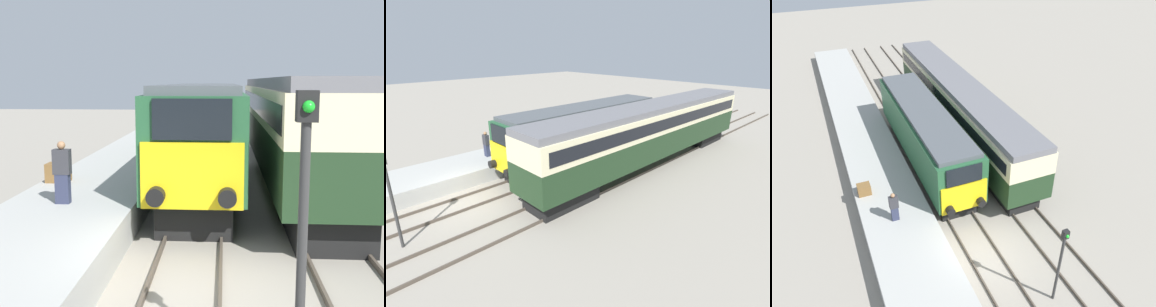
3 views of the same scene
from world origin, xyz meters
The scene contains 9 objects.
ground_plane centered at (0.00, 0.00, 0.00)m, with size 120.00×120.00×0.00m, color gray.
platform_left centered at (-3.30, 8.00, 0.44)m, with size 3.50×50.00×0.89m.
rails_near_track centered at (0.00, 5.00, 0.07)m, with size 1.51×60.00×0.14m.
rails_far_track centered at (3.40, 5.00, 0.07)m, with size 1.50×60.00×0.14m.
locomotive centered at (0.00, 8.69, 2.18)m, with size 2.70×12.97×3.95m.
passenger_carriage centered at (3.40, 11.47, 2.53)m, with size 2.75×19.88×4.17m.
person_on_platform centered at (-3.44, 3.20, 1.70)m, with size 0.44×0.26×1.64m.
signal_post centered at (1.70, -3.28, 2.35)m, with size 0.24×0.28×3.96m.
luggage_crate centered at (-4.49, 5.86, 1.19)m, with size 0.70×0.56×0.60m.
Camera 2 is at (13.88, -5.07, 7.64)m, focal length 28.00 mm.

